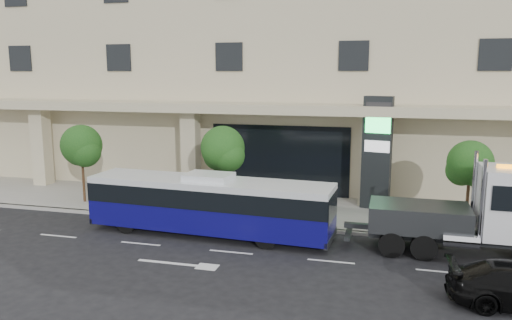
{
  "coord_description": "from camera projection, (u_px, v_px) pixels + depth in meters",
  "views": [
    {
      "loc": [
        5.75,
        -19.74,
        7.15
      ],
      "look_at": [
        0.13,
        2.0,
        3.18
      ],
      "focal_mm": 35.0,
      "sensor_mm": 36.0,
      "label": 1
    }
  ],
  "objects": [
    {
      "name": "city_bus",
      "position": [
        209.0,
        204.0,
        21.99
      ],
      "size": [
        11.08,
        2.97,
        2.78
      ],
      "rotation": [
        0.0,
        0.0,
        -0.06
      ],
      "color": "black",
      "rests_on": "ground"
    },
    {
      "name": "curb",
      "position": [
        253.0,
        225.0,
        23.38
      ],
      "size": [
        120.0,
        0.3,
        0.15
      ],
      "primitive_type": "cube",
      "color": "gray",
      "rests_on": "ground"
    },
    {
      "name": "sidewalk",
      "position": [
        268.0,
        208.0,
        26.24
      ],
      "size": [
        120.0,
        6.0,
        0.15
      ],
      "primitive_type": "cube",
      "color": "gray",
      "rests_on": "ground"
    },
    {
      "name": "tree_mid",
      "position": [
        223.0,
        151.0,
        24.83
      ],
      "size": [
        2.28,
        2.2,
        4.38
      ],
      "color": "#422B19",
      "rests_on": "sidewalk"
    },
    {
      "name": "convention_center",
      "position": [
        303.0,
        31.0,
        34.45
      ],
      "size": [
        60.0,
        17.6,
        20.0
      ],
      "color": "#C2B391",
      "rests_on": "ground"
    },
    {
      "name": "signage_pylon",
      "position": [
        377.0,
        152.0,
        25.46
      ],
      "size": [
        1.52,
        0.82,
        5.81
      ],
      "rotation": [
        0.0,
        0.0,
        -0.21
      ],
      "color": "black",
      "rests_on": "sidewalk"
    },
    {
      "name": "ground",
      "position": [
        241.0,
        240.0,
        21.48
      ],
      "size": [
        120.0,
        120.0,
        0.0
      ],
      "primitive_type": "plane",
      "color": "black",
      "rests_on": "ground"
    },
    {
      "name": "tree_left",
      "position": [
        82.0,
        148.0,
        26.82
      ],
      "size": [
        2.27,
        2.2,
        4.22
      ],
      "color": "#422B19",
      "rests_on": "sidewalk"
    },
    {
      "name": "tow_truck",
      "position": [
        483.0,
        216.0,
        19.3
      ],
      "size": [
        8.87,
        2.32,
        4.04
      ],
      "rotation": [
        0.0,
        0.0,
        -0.01
      ],
      "color": "#2D3033",
      "rests_on": "ground"
    },
    {
      "name": "tree_right",
      "position": [
        471.0,
        166.0,
        22.03
      ],
      "size": [
        2.1,
        2.0,
        4.04
      ],
      "color": "#422B19",
      "rests_on": "sidewalk"
    }
  ]
}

